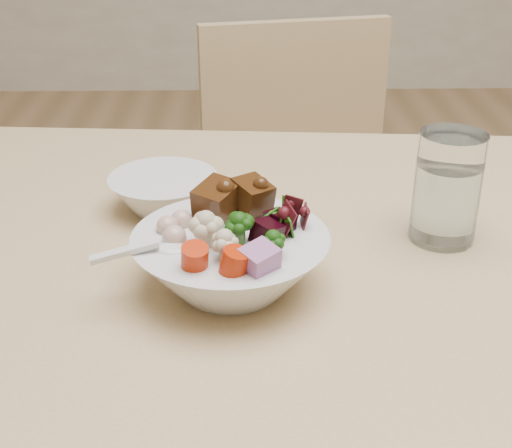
# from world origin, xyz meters

# --- Properties ---
(dining_table) EXTENTS (1.58, 0.97, 0.71)m
(dining_table) POSITION_xyz_m (-0.12, -0.08, 0.64)
(dining_table) COLOR tan
(dining_table) RESTS_ON ground
(chair_far) EXTENTS (0.44, 0.44, 0.82)m
(chair_far) POSITION_xyz_m (-0.26, 0.59, 0.46)
(chair_far) COLOR tan
(chair_far) RESTS_ON ground
(food_bowl) EXTENTS (0.19, 0.19, 0.10)m
(food_bowl) POSITION_xyz_m (-0.40, -0.08, 0.74)
(food_bowl) COLOR silver
(food_bowl) RESTS_ON dining_table
(soup_spoon) EXTENTS (0.09, 0.04, 0.02)m
(soup_spoon) POSITION_xyz_m (-0.46, -0.10, 0.77)
(soup_spoon) COLOR silver
(soup_spoon) RESTS_ON food_bowl
(water_glass) EXTENTS (0.07, 0.07, 0.12)m
(water_glass) POSITION_xyz_m (-0.16, 0.02, 0.77)
(water_glass) COLOR white
(water_glass) RESTS_ON dining_table
(side_bowl) EXTENTS (0.13, 0.13, 0.04)m
(side_bowl) POSITION_xyz_m (-0.48, 0.10, 0.73)
(side_bowl) COLOR silver
(side_bowl) RESTS_ON dining_table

